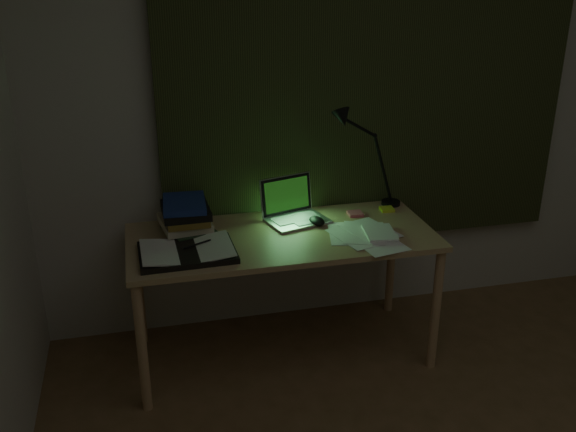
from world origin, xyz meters
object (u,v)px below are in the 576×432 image
Objects in this scene: loose_papers at (369,233)px; desk_lamp at (394,156)px; book_stack at (186,215)px; desk at (282,296)px; laptop at (298,203)px; open_textbook at (187,251)px.

loose_papers is 0.62× the size of desk_lamp.
loose_papers is at bearing -15.60° from book_stack.
desk is 0.94m from desk_lamp.
laptop is at bearing 51.15° from desk.
open_textbook is (-0.47, -0.12, 0.36)m from desk.
desk_lamp reaches higher than book_stack.
desk_lamp reaches higher than open_textbook.
desk is 0.48m from laptop.
book_stack is at bearing 164.40° from loose_papers.
open_textbook is at bearing -165.80° from desk.
desk is 0.63m from book_stack.
open_textbook reaches higher than desk.
desk_lamp is (0.55, 0.12, 0.17)m from laptop.
laptop is 0.60× the size of desk_lamp.
laptop is 0.64m from open_textbook.
desk_lamp is at bearing 21.25° from desk.
laptop is at bearing 141.56° from loose_papers.
laptop is 0.77× the size of open_textbook.
desk is 0.55m from loose_papers.
open_textbook is 1.22m from desk_lamp.
desk is 4.37× the size of loose_papers.
loose_papers is at bearing -0.18° from open_textbook.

